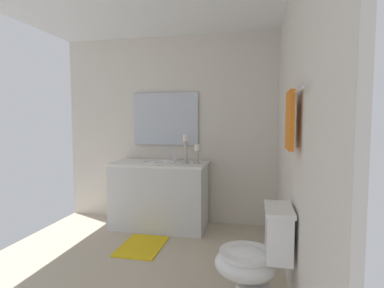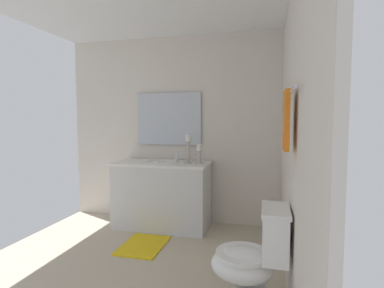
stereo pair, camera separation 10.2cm
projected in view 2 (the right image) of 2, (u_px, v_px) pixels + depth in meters
name	position (u px, v px, depth m)	size (l,w,h in m)	color
floor	(123.00, 272.00, 2.73)	(2.98, 2.88, 0.02)	beige
wall_back	(294.00, 137.00, 2.29)	(2.98, 0.04, 2.45)	silver
wall_left	(172.00, 130.00, 4.08)	(0.04, 2.88, 2.45)	silver
vanity_cabinet	(162.00, 194.00, 3.84)	(0.58, 1.20, 0.83)	silver
sink_basin	(162.00, 165.00, 3.81)	(0.40, 0.40, 0.24)	white
mirror	(169.00, 119.00, 4.03)	(0.02, 0.88, 0.69)	silver
candle_holder_tall	(199.00, 153.00, 3.68)	(0.09, 0.09, 0.24)	#B7B2A5
candle_holder_short	(188.00, 148.00, 3.70)	(0.09, 0.09, 0.35)	#B7B2A5
toilet	(252.00, 260.00, 2.15)	(0.39, 0.54, 0.75)	white
towel_bar	(290.00, 93.00, 1.95)	(0.02, 0.02, 0.84)	silver
towel_near_vanity	(286.00, 120.00, 1.97)	(0.28, 0.03, 0.39)	orange
bath_mat	(143.00, 245.00, 3.26)	(0.60, 0.44, 0.02)	yellow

